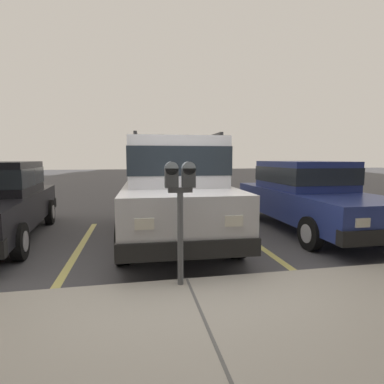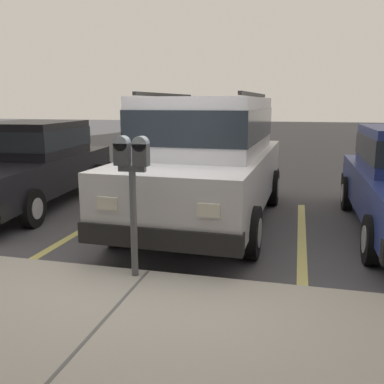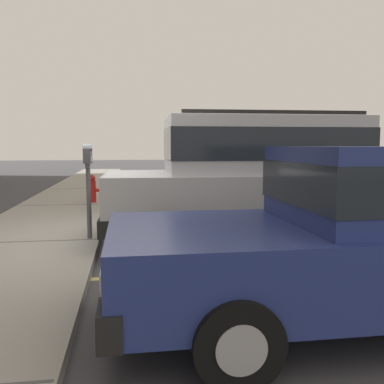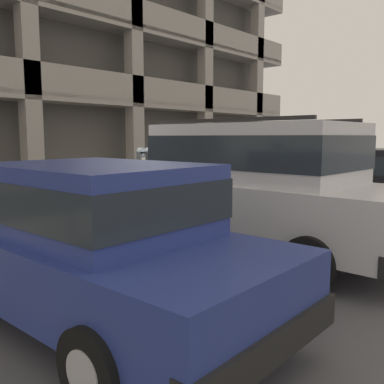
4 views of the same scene
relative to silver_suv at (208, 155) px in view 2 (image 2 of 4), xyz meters
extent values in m
cube|color=#4C4C51|center=(0.13, 2.28, -1.14)|extent=(80.00, 80.00, 0.10)
cube|color=#ADA89E|center=(0.13, 3.58, -1.03)|extent=(40.00, 2.20, 0.12)
cube|color=#606060|center=(0.13, 3.58, -0.97)|extent=(0.03, 2.16, 0.00)
cube|color=#DBD16B|center=(-1.48, 0.88, -1.08)|extent=(0.12, 4.80, 0.01)
cube|color=#DBD16B|center=(1.75, 0.88, -1.08)|extent=(0.12, 4.80, 0.01)
cube|color=silver|center=(0.00, 0.02, -0.36)|extent=(1.97, 4.75, 0.80)
cube|color=silver|center=(0.00, -0.03, 0.46)|extent=(1.70, 2.96, 0.84)
cube|color=#232B33|center=(0.00, -0.03, 0.48)|extent=(1.73, 2.98, 0.46)
cube|color=black|center=(0.07, 2.33, -0.64)|extent=(1.88, 0.21, 0.24)
cube|color=black|center=(-0.07, -2.29, -0.64)|extent=(1.88, 0.21, 0.24)
cube|color=silver|center=(0.64, 2.36, -0.28)|extent=(0.24, 0.04, 0.14)
cube|color=silver|center=(-0.50, 2.40, -0.28)|extent=(0.24, 0.04, 0.14)
cylinder|color=black|center=(0.94, 1.45, -0.76)|extent=(0.22, 0.67, 0.66)
cylinder|color=#B2B2B7|center=(0.94, 1.45, -0.76)|extent=(0.23, 0.37, 0.36)
cylinder|color=black|center=(-0.86, 1.50, -0.76)|extent=(0.22, 0.67, 0.66)
cylinder|color=#B2B2B7|center=(-0.86, 1.50, -0.76)|extent=(0.23, 0.37, 0.36)
cylinder|color=black|center=(0.86, -1.46, -0.76)|extent=(0.22, 0.67, 0.66)
cylinder|color=#B2B2B7|center=(0.86, -1.46, -0.76)|extent=(0.23, 0.37, 0.36)
cylinder|color=black|center=(-0.94, -1.41, -0.76)|extent=(0.22, 0.67, 0.66)
cylinder|color=#B2B2B7|center=(-0.94, -1.41, -0.76)|extent=(0.23, 0.37, 0.36)
cube|color=black|center=(0.69, -0.05, 0.92)|extent=(0.13, 2.62, 0.05)
cube|color=black|center=(-0.69, -0.01, 0.92)|extent=(0.13, 2.62, 0.05)
cylinder|color=black|center=(-2.26, 1.36, -0.79)|extent=(0.16, 0.60, 0.60)
cylinder|color=#B2B2B7|center=(-2.26, 1.36, -0.79)|extent=(0.18, 0.33, 0.33)
cylinder|color=black|center=(-2.26, -1.37, -0.79)|extent=(0.16, 0.60, 0.60)
cylinder|color=#B2B2B7|center=(-2.26, -1.37, -0.79)|extent=(0.18, 0.33, 0.33)
cube|color=black|center=(3.52, -0.30, -0.49)|extent=(2.12, 4.54, 0.60)
cube|color=black|center=(3.54, -0.60, 0.13)|extent=(1.68, 2.11, 0.64)
cube|color=#232B33|center=(3.54, -0.60, 0.15)|extent=(1.71, 2.14, 0.35)
cube|color=black|center=(3.72, -2.45, -0.67)|extent=(1.74, 0.33, 0.24)
cylinder|color=black|center=(2.56, 0.98, -0.79)|extent=(0.22, 0.61, 0.60)
cylinder|color=#B2B2B7|center=(2.56, 0.98, -0.79)|extent=(0.21, 0.35, 0.33)
cylinder|color=black|center=(4.48, -1.58, -0.79)|extent=(0.22, 0.61, 0.60)
cylinder|color=#B2B2B7|center=(4.48, -1.58, -0.79)|extent=(0.21, 0.35, 0.33)
cylinder|color=black|center=(2.82, -1.74, -0.79)|extent=(0.22, 0.61, 0.60)
cylinder|color=#B2B2B7|center=(2.82, -1.74, -0.79)|extent=(0.21, 0.35, 0.33)
cylinder|color=#595B60|center=(0.23, 2.63, -0.42)|extent=(0.07, 0.07, 1.10)
cube|color=#595B60|center=(0.23, 2.63, 0.16)|extent=(0.28, 0.06, 0.06)
cube|color=#424447|center=(0.13, 2.63, 0.30)|extent=(0.15, 0.11, 0.22)
cylinder|color=#8C99A3|center=(0.13, 2.63, 0.41)|extent=(0.15, 0.11, 0.15)
cube|color=#B7B293|center=(0.13, 2.57, 0.26)|extent=(0.08, 0.01, 0.08)
cube|color=#424447|center=(0.33, 2.63, 0.30)|extent=(0.15, 0.11, 0.22)
cylinder|color=#8C99A3|center=(0.33, 2.63, 0.41)|extent=(0.15, 0.11, 0.15)
cube|color=#B7B293|center=(0.33, 2.57, 0.26)|extent=(0.08, 0.01, 0.08)
camera|label=1|loc=(0.74, 6.02, 0.53)|focal=28.00mm
camera|label=2|loc=(-1.36, 6.57, 0.81)|focal=40.00mm
camera|label=3|loc=(-6.43, 2.03, 0.46)|focal=40.00mm
camera|label=4|loc=(-5.44, -3.53, 0.69)|focal=40.00mm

